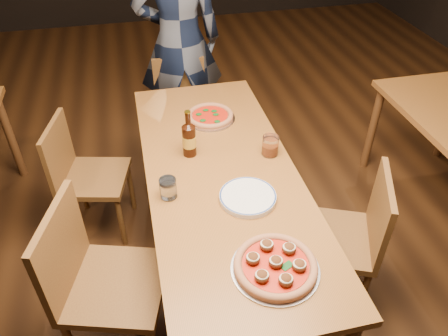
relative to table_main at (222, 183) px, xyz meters
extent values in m
plane|color=black|center=(0.00, 0.00, -0.68)|extent=(9.00, 9.00, 0.00)
cube|color=brown|center=(0.00, 0.00, 0.05)|extent=(0.80, 2.00, 0.04)
cylinder|color=#573319|center=(-0.34, 0.94, -0.32)|extent=(0.06, 0.06, 0.71)
cylinder|color=#573319|center=(0.34, 0.94, -0.32)|extent=(0.06, 0.06, 0.71)
cylinder|color=#573319|center=(-1.36, 1.24, -0.32)|extent=(0.06, 0.06, 0.71)
cylinder|color=#573319|center=(1.36, 0.74, -0.32)|extent=(0.06, 0.06, 0.71)
cylinder|color=#B7B7BF|center=(0.08, -0.68, 0.07)|extent=(0.37, 0.37, 0.01)
cylinder|color=#CD7B55|center=(0.08, -0.68, 0.09)|extent=(0.35, 0.35, 0.02)
torus|color=#CD7B55|center=(0.08, -0.68, 0.10)|extent=(0.35, 0.35, 0.03)
cylinder|color=#B32A0A|center=(0.08, -0.68, 0.10)|extent=(0.28, 0.28, 0.00)
cylinder|color=#B7B7BF|center=(0.04, 0.54, 0.07)|extent=(0.31, 0.31, 0.01)
cylinder|color=#CD7B55|center=(0.04, 0.54, 0.09)|extent=(0.29, 0.29, 0.02)
torus|color=#CD7B55|center=(0.04, 0.54, 0.10)|extent=(0.29, 0.29, 0.03)
cylinder|color=#B32A0A|center=(0.04, 0.54, 0.10)|extent=(0.22, 0.22, 0.00)
cylinder|color=white|center=(0.08, -0.23, 0.09)|extent=(0.28, 0.28, 0.03)
cylinder|color=black|center=(-0.14, 0.20, 0.16)|extent=(0.08, 0.08, 0.18)
cylinder|color=black|center=(-0.14, 0.20, 0.30)|extent=(0.03, 0.03, 0.09)
cylinder|color=gold|center=(-0.14, 0.20, 0.16)|extent=(0.08, 0.08, 0.07)
cylinder|color=white|center=(-0.30, -0.12, 0.12)|extent=(0.09, 0.09, 0.11)
cylinder|color=#913B10|center=(0.30, 0.10, 0.13)|extent=(0.09, 0.09, 0.11)
imported|color=black|center=(-0.02, 1.43, 0.23)|extent=(0.67, 0.44, 1.82)
camera|label=1|loc=(-0.39, -1.77, 1.54)|focal=35.00mm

